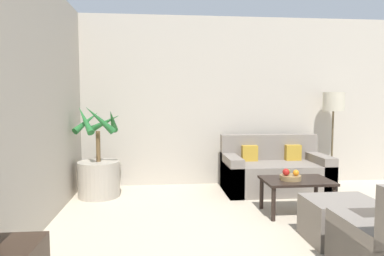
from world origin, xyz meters
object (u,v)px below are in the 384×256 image
Objects in this scene: potted_palm at (99,171)px; floor_lamp at (333,107)px; apple_green at (288,171)px; ottoman at (341,220)px; fruit_bowl at (290,177)px; orange_fruit at (296,173)px; coffee_table at (296,184)px; sofa_loveseat at (274,172)px; apple_red at (286,172)px.

floor_lamp is (3.60, 0.29, 0.90)m from potted_palm.
ottoman is (0.21, -0.87, -0.30)m from apple_green.
orange_fruit is at bearing -35.38° from fruit_bowl.
floor_lamp is 1.85× the size of coffee_table.
fruit_bowl is at bearing -76.58° from apple_green.
fruit_bowl is (2.42, -0.99, 0.09)m from potted_palm.
apple_green is (-0.18, -0.99, 0.22)m from sofa_loveseat.
orange_fruit is at bearing 100.29° from ottoman.
ottoman is (0.02, -1.86, -0.08)m from sofa_loveseat.
coffee_table is (-0.09, -1.04, 0.07)m from sofa_loveseat.
apple_green reaches higher than fruit_bowl.
apple_red is at bearing -122.98° from apple_green.
potted_palm reaches higher than fruit_bowl.
floor_lamp is 1.87m from apple_green.
orange_fruit is at bearing -120.10° from coffee_table.
apple_green is 0.10× the size of ottoman.
floor_lamp is 17.77× the size of apple_red.
apple_red reaches higher than fruit_bowl.
apple_red is 0.08m from apple_green.
potted_palm is 2.61m from fruit_bowl.
sofa_loveseat is 1.11m from apple_red.
orange_fruit is at bearing -96.07° from sofa_loveseat.
floor_lamp is at bearing 4.56° from potted_palm.
ottoman is (0.11, -0.82, -0.15)m from coffee_table.
sofa_loveseat is 1.04m from coffee_table.
fruit_bowl is (-0.08, -0.01, 0.09)m from coffee_table.
apple_green reaches higher than coffee_table.
sofa_loveseat is at bearing 83.93° from orange_fruit.
sofa_loveseat reaches higher than fruit_bowl.
fruit_bowl is 0.09m from orange_fruit.
apple_green is 0.12m from orange_fruit.
floor_lamp is 1.90m from coffee_table.
potted_palm reaches higher than ottoman.
floor_lamp is at bearing 64.55° from ottoman.
apple_red is 0.13× the size of ottoman.
apple_green is at bearing 103.42° from fruit_bowl.
coffee_table is at bearing -21.24° from potted_palm.
apple_red is at bearing -102.09° from sofa_loveseat.
ottoman is at bearing -76.64° from apple_green.
fruit_bowl reaches higher than ottoman.
coffee_table is 0.22m from apple_red.
potted_palm is 15.72× the size of apple_red.
potted_palm is 18.30× the size of orange_fruit.
potted_palm is at bearing 157.07° from apple_red.
floor_lamp is 2.26× the size of ottoman.
sofa_loveseat is 2.32× the size of ottoman.
coffee_table is 3.23× the size of fruit_bowl.
sofa_loveseat reaches higher than apple_red.
apple_green is 0.91× the size of orange_fruit.
apple_red is (2.36, -1.00, 0.16)m from potted_palm.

